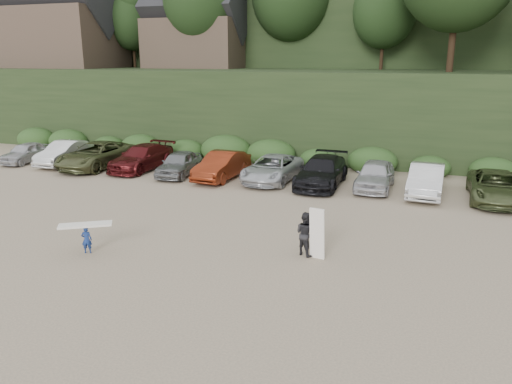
% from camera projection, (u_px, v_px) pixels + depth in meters
% --- Properties ---
extents(ground, '(120.00, 120.00, 0.00)m').
position_uv_depth(ground, '(218.00, 242.00, 19.47)').
color(ground, tan).
rests_on(ground, ground).
extents(hillside_backdrop, '(90.00, 41.50, 28.00)m').
position_uv_depth(hillside_backdrop, '(357.00, 12.00, 49.34)').
color(hillside_backdrop, black).
rests_on(hillside_backdrop, ground).
extents(parked_cars, '(33.62, 6.23, 1.64)m').
position_uv_depth(parked_cars, '(253.00, 167.00, 28.99)').
color(parked_cars, '#B6B6BB').
rests_on(parked_cars, ground).
extents(child_surfer, '(1.87, 1.43, 1.13)m').
position_uv_depth(child_surfer, '(86.00, 233.00, 18.20)').
color(child_surfer, navy).
rests_on(child_surfer, ground).
extents(adult_surfer, '(1.27, 0.92, 1.91)m').
position_uv_depth(adult_surfer, '(306.00, 234.00, 17.99)').
color(adult_surfer, black).
rests_on(adult_surfer, ground).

